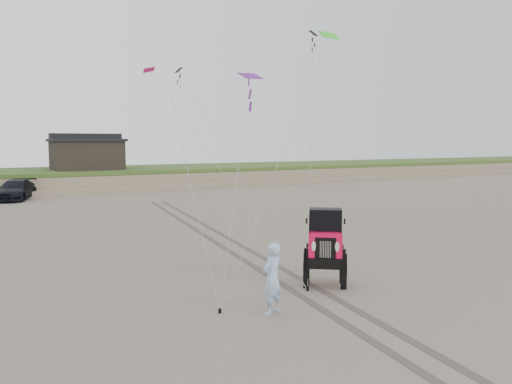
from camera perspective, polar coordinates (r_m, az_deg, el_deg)
ground at (r=14.27m, az=2.88°, el=-11.69°), size 160.00×160.00×0.00m
dune_ridge at (r=49.63m, az=-21.09°, el=1.36°), size 160.00×14.25×1.73m
cabin at (r=49.37m, az=-18.80°, el=4.22°), size 6.40×5.40×3.35m
truck_c at (r=41.06m, az=-25.78°, el=0.21°), size 3.67×5.47×1.47m
jeep at (r=15.05m, az=7.89°, el=-7.20°), size 4.65×5.22×1.84m
man at (r=12.56m, az=1.85°, el=-9.84°), size 0.77×0.64×1.80m
kite_flock at (r=23.15m, az=-1.50°, el=16.83°), size 7.29×10.47×8.31m
stake_main at (r=12.86m, az=-4.16°, el=-13.39°), size 0.08×0.08×0.12m
stake_aux at (r=14.71m, az=5.92°, el=-10.93°), size 0.08×0.08×0.12m
tire_tracks at (r=22.01m, az=-3.97°, el=-5.46°), size 5.22×29.74×0.01m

